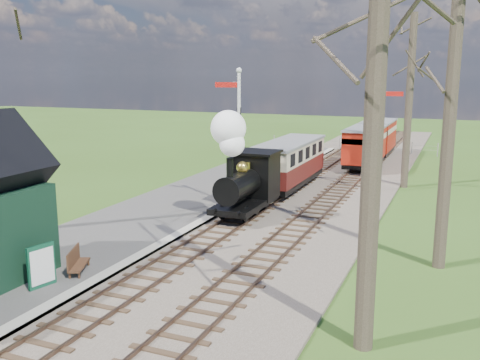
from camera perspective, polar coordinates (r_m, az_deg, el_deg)
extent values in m
ellipsoid|color=#385B23|center=(75.99, -4.14, -4.53)|extent=(57.60, 36.00, 16.20)
ellipsoid|color=#385B23|center=(74.16, 23.08, -8.51)|extent=(70.40, 44.00, 19.80)
ellipsoid|color=#385B23|center=(80.05, 10.17, -5.08)|extent=(64.00, 40.00, 18.00)
cube|color=brown|center=(28.62, 8.27, -0.76)|extent=(8.00, 60.00, 0.10)
cube|color=brown|center=(29.08, 4.85, -0.31)|extent=(0.07, 60.00, 0.12)
cube|color=brown|center=(28.80, 6.74, -0.46)|extent=(0.07, 60.00, 0.12)
cube|color=#38281C|center=(28.95, 5.79, -0.47)|extent=(1.60, 60.00, 0.09)
cube|color=brown|center=(28.42, 9.84, -0.71)|extent=(0.07, 60.00, 0.12)
cube|color=brown|center=(28.22, 11.82, -0.87)|extent=(0.07, 60.00, 0.12)
cube|color=#38281C|center=(28.32, 10.82, -0.88)|extent=(1.60, 60.00, 0.09)
cube|color=#474442|center=(23.18, -8.45, -3.51)|extent=(5.00, 44.00, 0.20)
cube|color=#B2AD9E|center=(22.11, -3.32, -4.12)|extent=(0.40, 44.00, 0.21)
cylinder|color=silver|center=(23.12, -0.11, 3.91)|extent=(0.14, 0.14, 6.00)
sphere|color=silver|center=(22.93, -0.11, 11.61)|extent=(0.24, 0.24, 0.24)
cube|color=#B7140F|center=(23.15, -1.39, 10.12)|extent=(1.10, 0.08, 0.22)
cube|color=black|center=(22.98, -0.11, 7.37)|extent=(0.18, 0.06, 0.30)
cylinder|color=silver|center=(27.60, 14.49, 4.24)|extent=(0.14, 0.14, 5.50)
sphere|color=silver|center=(27.41, 14.78, 10.16)|extent=(0.24, 0.24, 0.24)
cube|color=#B7140F|center=(27.35, 15.87, 8.84)|extent=(1.10, 0.08, 0.22)
cube|color=black|center=(27.49, 14.61, 6.61)|extent=(0.18, 0.06, 0.30)
cylinder|color=#382D23|center=(11.26, 14.34, 11.03)|extent=(0.42, 0.42, 12.00)
cylinder|color=#382D23|center=(17.16, 21.54, 7.24)|extent=(0.40, 0.40, 10.00)
cylinder|color=#382D23|center=(29.29, 17.58, 7.90)|extent=(0.39, 0.39, 9.00)
cube|color=slate|center=(42.21, 11.79, 3.97)|extent=(12.60, 0.02, 0.01)
cube|color=slate|center=(42.25, 11.77, 3.57)|extent=(12.60, 0.02, 0.02)
cylinder|color=slate|center=(42.24, 11.77, 3.64)|extent=(0.08, 0.08, 1.00)
cube|color=black|center=(22.38, 0.55, -2.49)|extent=(1.67, 3.92, 0.25)
cylinder|color=black|center=(21.65, -0.04, -0.57)|extent=(1.08, 2.55, 1.08)
cube|color=black|center=(23.24, 1.65, 0.50)|extent=(1.76, 1.57, 1.96)
cylinder|color=black|center=(20.60, -1.09, 1.31)|extent=(0.27, 0.27, 0.78)
sphere|color=gold|center=(21.79, 0.26, 1.34)|extent=(0.51, 0.51, 0.51)
sphere|color=white|center=(20.42, -0.84, 3.87)|extent=(0.98, 0.98, 0.98)
sphere|color=white|center=(20.52, -1.25, 5.56)|extent=(1.37, 1.37, 1.37)
cylinder|color=black|center=(21.56, -1.87, -3.39)|extent=(0.10, 0.63, 0.63)
cylinder|color=black|center=(21.17, 0.60, -3.66)|extent=(0.10, 0.63, 0.63)
cube|color=black|center=(27.92, 5.20, 0.04)|extent=(1.86, 6.86, 0.29)
cube|color=#4F1512|center=(27.81, 5.22, 1.23)|extent=(1.96, 6.86, 0.88)
cube|color=#C2B193|center=(27.67, 5.25, 3.03)|extent=(1.96, 6.86, 0.88)
cube|color=slate|center=(27.60, 5.27, 4.03)|extent=(2.06, 7.06, 0.12)
cube|color=black|center=(34.48, 13.10, 1.95)|extent=(1.84, 4.84, 0.29)
cube|color=#A11B0D|center=(34.39, 13.14, 2.90)|extent=(1.94, 4.84, 0.87)
cube|color=#C2B193|center=(34.28, 13.21, 4.34)|extent=(1.94, 4.84, 0.87)
cube|color=slate|center=(34.22, 13.24, 5.14)|extent=(2.03, 5.03, 0.12)
cube|color=black|center=(39.85, 14.45, 3.12)|extent=(1.84, 4.84, 0.29)
cube|color=#A11B0D|center=(39.78, 14.49, 3.95)|extent=(1.94, 4.84, 0.87)
cube|color=#C2B193|center=(39.68, 14.56, 5.19)|extent=(1.94, 4.84, 0.87)
cube|color=slate|center=(39.64, 14.59, 5.89)|extent=(2.03, 5.03, 0.12)
cube|color=#0E412A|center=(15.80, -20.43, -8.59)|extent=(0.29, 0.82, 1.20)
cube|color=silver|center=(15.76, -20.33, -8.63)|extent=(0.20, 0.69, 0.98)
cube|color=#482B19|center=(16.72, -16.78, -8.69)|extent=(0.83, 1.28, 0.05)
cube|color=#482B19|center=(16.69, -17.36, -7.89)|extent=(0.55, 1.15, 0.53)
cube|color=#482B19|center=(16.30, -17.58, -9.69)|extent=(0.05, 0.05, 0.18)
cube|color=#482B19|center=(17.23, -15.97, -8.45)|extent=(0.05, 0.05, 0.18)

